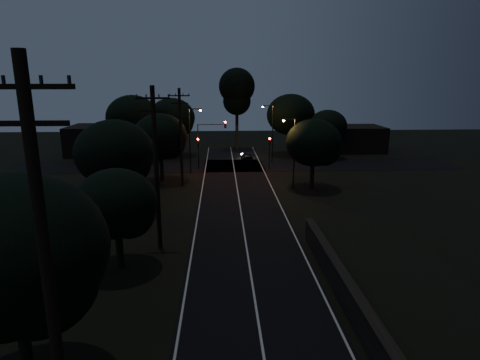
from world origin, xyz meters
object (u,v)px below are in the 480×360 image
utility_pole_near (50,291)px  streetlight_c (293,148)px  tall_pine (237,91)px  signal_left (198,148)px  utility_pole_far (181,136)px  streetlight_a (191,136)px  utility_pole_mid (156,167)px  car (247,156)px  signal_mast (211,136)px  streetlight_b (271,129)px  signal_right (269,147)px

utility_pole_near → streetlight_c: utility_pole_near is taller
tall_pine → streetlight_c: bearing=-79.1°
utility_pole_near → signal_left: bearing=88.1°
utility_pole_far → tall_pine: size_ratio=0.79×
tall_pine → streetlight_a: size_ratio=1.65×
signal_left → streetlight_c: size_ratio=0.55×
utility_pole_near → utility_pole_mid: size_ratio=1.09×
car → streetlight_c: bearing=101.2°
streetlight_a → signal_mast: bearing=39.8°
utility_pole_near → streetlight_b: size_ratio=1.50×
streetlight_a → streetlight_b: (10.61, 6.00, 0.00)m
utility_pole_near → signal_mast: bearing=85.8°
utility_pole_far → car: utility_pole_far is taller
streetlight_a → streetlight_c: streetlight_a is taller
utility_pole_mid → car: (8.03, 30.55, -5.14)m
utility_pole_near → utility_pole_mid: 17.01m
utility_pole_mid → signal_right: (10.60, 24.99, -2.90)m
streetlight_a → tall_pine: bearing=69.6°
utility_pole_far → tall_pine: 24.38m
utility_pole_near → signal_mast: 42.15m
streetlight_a → streetlight_b: bearing=29.5°
signal_left → signal_right: same height
streetlight_b → utility_pole_mid: bearing=-111.3°
tall_pine → car: 13.03m
utility_pole_mid → tall_pine: 40.78m
utility_pole_far → streetlight_c: bearing=-9.6°
streetlight_a → car: (7.34, 7.55, -4.03)m
signal_mast → streetlight_a: size_ratio=0.78×
signal_right → signal_mast: bearing=180.0°
streetlight_c → car: streetlight_c is taller
utility_pole_mid → signal_right: size_ratio=2.68×
signal_right → streetlight_a: 10.26m
tall_pine → signal_mast: bearing=-104.6°
utility_pole_near → car: utility_pole_near is taller
utility_pole_far → signal_right: 13.53m
streetlight_c → tall_pine: bearing=100.9°
tall_pine → streetlight_b: (4.31, -11.00, -4.88)m
tall_pine → streetlight_c: 25.98m
signal_mast → utility_pole_mid: bearing=-97.0°
signal_left → signal_mast: bearing=0.1°
utility_pole_near → streetlight_b: bearing=76.2°
signal_left → signal_mast: size_ratio=0.66×
signal_right → streetlight_b: 4.45m
utility_pole_near → signal_left: utility_pole_near is taller
utility_pole_mid → signal_left: 25.19m
utility_pole_far → utility_pole_near: bearing=-90.0°
tall_pine → utility_pole_far: bearing=-106.9°
utility_pole_far → signal_left: (1.40, 7.99, -2.65)m
signal_mast → signal_left: bearing=-179.9°
signal_left → car: bearing=40.0°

